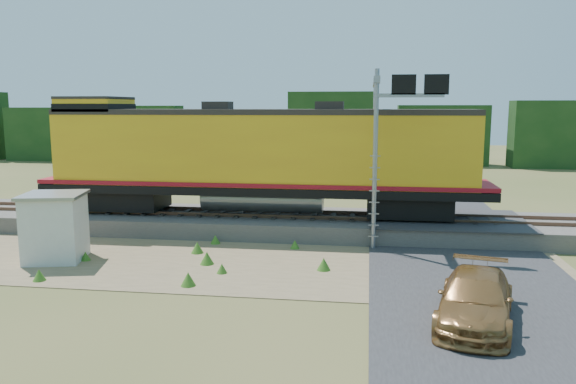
% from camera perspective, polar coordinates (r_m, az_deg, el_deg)
% --- Properties ---
extents(ground, '(140.00, 140.00, 0.00)m').
position_cam_1_polar(ground, '(21.19, -1.36, -7.65)').
color(ground, '#475123').
rests_on(ground, ground).
extents(ballast, '(70.00, 5.00, 0.80)m').
position_cam_1_polar(ballast, '(26.85, 0.77, -3.26)').
color(ballast, slate).
rests_on(ballast, ground).
extents(rails, '(70.00, 1.54, 0.16)m').
position_cam_1_polar(rails, '(26.76, 0.77, -2.25)').
color(rails, brown).
rests_on(rails, ballast).
extents(dirt_shoulder, '(26.00, 8.00, 0.03)m').
position_cam_1_polar(dirt_shoulder, '(22.07, -6.31, -7.00)').
color(dirt_shoulder, '#8C7754').
rests_on(dirt_shoulder, ground).
extents(road, '(7.00, 66.00, 0.86)m').
position_cam_1_polar(road, '(21.91, 17.51, -7.28)').
color(road, '#38383A').
rests_on(road, ground).
extents(tree_line_north, '(130.00, 3.00, 6.50)m').
position_cam_1_polar(tree_line_north, '(58.22, 4.89, 5.83)').
color(tree_line_north, '#173914').
rests_on(tree_line_north, ground).
extents(weed_clumps, '(15.00, 6.20, 0.56)m').
position_cam_1_polar(weed_clumps, '(22.12, -10.36, -7.09)').
color(weed_clumps, '#3B7020').
rests_on(weed_clumps, ground).
extents(locomotive, '(21.18, 3.23, 5.46)m').
position_cam_1_polar(locomotive, '(26.69, -3.31, 3.73)').
color(locomotive, black).
rests_on(locomotive, rails).
extents(shed, '(2.67, 2.67, 2.65)m').
position_cam_1_polar(shed, '(23.58, -22.59, -3.28)').
color(shed, silver).
rests_on(shed, ground).
extents(signal_gantry, '(2.96, 6.20, 7.46)m').
position_cam_1_polar(signal_gantry, '(25.38, 9.77, 7.69)').
color(signal_gantry, gray).
rests_on(signal_gantry, ground).
extents(car, '(2.97, 5.08, 1.38)m').
position_cam_1_polar(car, '(16.61, 18.51, -10.29)').
color(car, '#9B6B39').
rests_on(car, ground).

